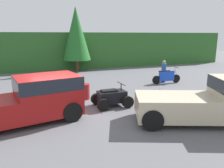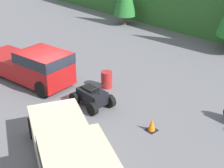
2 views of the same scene
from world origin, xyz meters
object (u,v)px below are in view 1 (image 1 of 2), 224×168
object	(u,v)px
pickup_truck_second	(223,99)
rider_person	(164,70)
quad_atv	(112,98)
steel_barrel	(85,92)
traffic_cone	(160,93)
pickup_truck_red	(24,100)
dirt_bike	(167,77)

from	to	relation	value
pickup_truck_second	rider_person	size ratio (longest dim) A/B	3.65
quad_atv	steel_barrel	bearing A→B (deg)	118.87
quad_atv	traffic_cone	xyz separation A→B (m)	(3.23, 0.56, -0.20)
quad_atv	steel_barrel	size ratio (longest dim) A/B	2.21
pickup_truck_second	traffic_cone	bearing A→B (deg)	116.68
traffic_cone	steel_barrel	size ratio (longest dim) A/B	0.62
quad_atv	traffic_cone	size ratio (longest dim) A/B	3.54
pickup_truck_red	pickup_truck_second	world-z (taller)	same
pickup_truck_second	traffic_cone	distance (m)	4.23
rider_person	steel_barrel	world-z (taller)	rider_person
dirt_bike	pickup_truck_second	bearing A→B (deg)	-104.07
traffic_cone	steel_barrel	world-z (taller)	steel_barrel
dirt_bike	steel_barrel	world-z (taller)	dirt_bike
traffic_cone	pickup_truck_red	bearing A→B (deg)	-169.59
steel_barrel	pickup_truck_red	bearing A→B (deg)	-140.81
dirt_bike	rider_person	distance (m)	0.62
pickup_truck_red	steel_barrel	bearing A→B (deg)	28.11
pickup_truck_red	quad_atv	world-z (taller)	pickup_truck_red
rider_person	quad_atv	bearing A→B (deg)	-151.16
quad_atv	steel_barrel	world-z (taller)	quad_atv
pickup_truck_red	pickup_truck_second	xyz separation A→B (m)	(7.74, -2.79, 0.00)
quad_atv	traffic_cone	distance (m)	3.28
dirt_bike	quad_atv	distance (m)	6.83
pickup_truck_second	quad_atv	xyz separation A→B (m)	(-3.61, 3.58, -0.55)
pickup_truck_second	steel_barrel	world-z (taller)	pickup_truck_second
pickup_truck_second	rider_person	bearing A→B (deg)	95.71
rider_person	steel_barrel	distance (m)	7.21
dirt_bike	quad_atv	size ratio (longest dim) A/B	1.21
traffic_cone	pickup_truck_second	bearing A→B (deg)	-84.71
pickup_truck_second	steel_barrel	size ratio (longest dim) A/B	7.11
dirt_bike	rider_person	world-z (taller)	rider_person
pickup_truck_second	quad_atv	bearing A→B (deg)	156.63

